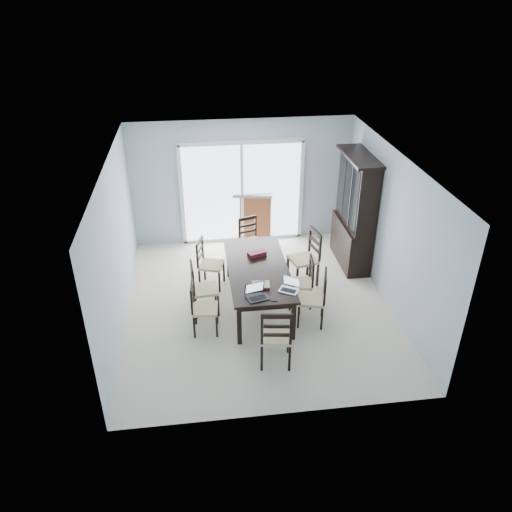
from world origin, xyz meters
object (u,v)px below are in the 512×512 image
object	(u,v)px
chair_left_far	(206,258)
chair_right_mid	(305,277)
dining_table	(258,271)
chair_left_mid	(199,283)
chair_end_far	(250,235)
chair_right_near	(318,293)
chair_left_near	(199,303)
laptop_dark	(258,295)
cell_phone	(274,301)
china_hutch	(355,212)
game_box	(257,254)
chair_end_near	(276,332)
hot_tub	(229,201)
chair_right_far	(309,251)
laptop_silver	(289,288)

from	to	relation	value
chair_left_far	chair_right_mid	distance (m)	1.83
chair_right_mid	dining_table	bearing A→B (deg)	89.59
chair_left_mid	chair_end_far	bearing A→B (deg)	144.04
chair_right_near	chair_right_mid	size ratio (longest dim) A/B	1.07
chair_left_near	laptop_dark	distance (m)	0.97
cell_phone	china_hutch	bearing A→B (deg)	56.60
laptop_dark	dining_table	bearing A→B (deg)	67.55
chair_left_mid	dining_table	bearing A→B (deg)	90.89
game_box	chair_right_near	bearing A→B (deg)	-50.38
china_hutch	laptop_dark	distance (m)	3.05
cell_phone	chair_end_near	bearing A→B (deg)	-89.78
dining_table	chair_left_near	distance (m)	1.18
hot_tub	chair_right_far	bearing A→B (deg)	-65.96
dining_table	laptop_silver	world-z (taller)	laptop_silver
chair_end_far	cell_phone	xyz separation A→B (m)	(0.07, -2.58, 0.20)
dining_table	chair_left_mid	world-z (taller)	chair_left_mid
chair_right_far	chair_end_far	size ratio (longest dim) A/B	1.15
game_box	chair_end_near	bearing A→B (deg)	-89.63
chair_left_mid	chair_right_near	size ratio (longest dim) A/B	0.98
laptop_dark	hot_tub	bearing A→B (deg)	76.61
dining_table	hot_tub	distance (m)	3.39
chair_end_far	game_box	distance (m)	1.20
dining_table	chair_right_mid	bearing A→B (deg)	-5.37
chair_end_far	chair_right_mid	bearing A→B (deg)	97.53
laptop_dark	laptop_silver	xyz separation A→B (m)	(0.50, 0.14, -0.00)
chair_left_mid	chair_left_far	world-z (taller)	chair_left_mid
chair_left_mid	china_hutch	bearing A→B (deg)	109.79
chair_left_mid	chair_end_far	size ratio (longest dim) A/B	1.03
chair_left_far	hot_tub	world-z (taller)	chair_left_far
chair_end_far	cell_phone	size ratio (longest dim) A/B	10.13
chair_left_mid	chair_right_mid	size ratio (longest dim) A/B	1.04
chair_left_mid	cell_phone	distance (m)	1.44
dining_table	chair_right_near	bearing A→B (deg)	-35.28
chair_left_mid	chair_right_mid	xyz separation A→B (m)	(1.79, 0.01, -0.02)
chair_end_far	chair_left_mid	bearing A→B (deg)	41.19
chair_left_mid	chair_end_far	xyz separation A→B (m)	(1.03, 1.66, -0.02)
chair_end_far	cell_phone	distance (m)	2.59
chair_right_far	cell_phone	bearing A→B (deg)	137.40
chair_left_mid	cell_phone	xyz separation A→B (m)	(1.10, -0.91, 0.18)
chair_left_near	laptop_dark	bearing A→B (deg)	76.02
china_hutch	game_box	xyz separation A→B (m)	(-1.99, -0.85, -0.28)
chair_right_near	hot_tub	world-z (taller)	chair_right_near
cell_phone	game_box	distance (m)	1.40
game_box	hot_tub	distance (m)	3.01
chair_left_near	chair_end_near	world-z (taller)	chair_end_near
chair_right_near	chair_right_far	world-z (taller)	chair_right_far
chair_right_far	chair_end_far	distance (m)	1.36
chair_right_near	laptop_silver	world-z (taller)	chair_right_near
chair_left_far	chair_left_near	bearing A→B (deg)	9.74
chair_left_near	chair_left_mid	bearing A→B (deg)	-177.68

